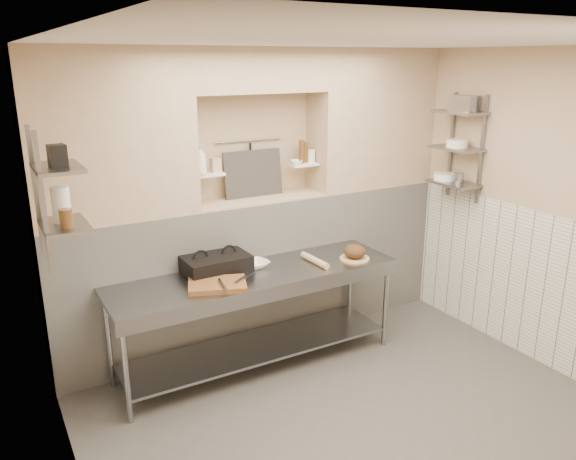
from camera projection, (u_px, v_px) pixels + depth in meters
floor at (363, 430)px, 4.34m from camera, size 4.00×3.90×0.10m
ceiling at (381, 33)px, 3.49m from camera, size 4.00×3.90×0.10m
wall_left at (59, 317)px, 2.94m from camera, size 0.10×3.90×2.80m
wall_right at (559, 214)px, 4.88m from camera, size 0.10×3.90×2.80m
wall_back at (247, 195)px, 5.57m from camera, size 4.00×0.10×2.80m
backwall_lower at (259, 268)px, 5.57m from camera, size 4.00×0.40×1.40m
alcove_sill at (258, 199)px, 5.36m from camera, size 1.30×0.40×0.02m
backwall_pillar_left at (111, 136)px, 4.53m from camera, size 1.35×0.40×1.40m
backwall_pillar_right at (372, 119)px, 5.79m from camera, size 1.35×0.40×1.40m
backwall_header at (256, 70)px, 5.01m from camera, size 1.30×0.40×0.40m
wainscot_left at (85, 427)px, 3.17m from camera, size 0.02×3.90×1.40m
wainscot_right at (544, 290)px, 5.06m from camera, size 0.02×3.90×1.40m
alcove_shelf_left at (208, 174)px, 5.04m from camera, size 0.28×0.16×0.02m
alcove_shelf_right at (303, 164)px, 5.51m from camera, size 0.28×0.16×0.02m
utensil_rail at (249, 140)px, 5.35m from camera, size 0.70×0.02×0.02m
hanging_steel at (251, 158)px, 5.38m from camera, size 0.02×0.02×0.30m
splash_panel at (253, 174)px, 5.38m from camera, size 0.60×0.08×0.45m
shelf_rail_left_a at (36, 193)px, 3.90m from camera, size 0.03×0.03×0.95m
shelf_rail_left_b at (44, 206)px, 3.57m from camera, size 0.03×0.03×0.95m
wall_shelf_left_lower at (65, 225)px, 3.85m from camera, size 0.30×0.50×0.02m
wall_shelf_left_upper at (58, 168)px, 3.74m from camera, size 0.30×0.50×0.03m
shelf_rail_right_a at (451, 145)px, 5.75m from camera, size 0.03×0.03×1.05m
shelf_rail_right_b at (482, 150)px, 5.42m from camera, size 0.03×0.03×1.05m
wall_shelf_right_lower at (453, 183)px, 5.62m from camera, size 0.30×0.50×0.02m
wall_shelf_right_mid at (456, 148)px, 5.52m from camera, size 0.30×0.50×0.02m
wall_shelf_right_upper at (460, 112)px, 5.42m from camera, size 0.30×0.50×0.03m
prep_table at (257, 301)px, 4.97m from camera, size 2.60×0.70×0.90m
panini_press at (215, 263)px, 4.92m from camera, size 0.58×0.42×0.15m
cutting_board at (217, 285)px, 4.60m from camera, size 0.55×0.47×0.04m
knife_blade at (244, 277)px, 4.68m from camera, size 0.26×0.18×0.01m
tongs at (223, 285)px, 4.51m from camera, size 0.06×0.24×0.02m
mixing_bowl at (256, 264)px, 5.04m from camera, size 0.27×0.27×0.06m
rolling_pin at (315, 260)px, 5.13m from camera, size 0.08×0.39×0.06m
bread_board at (355, 258)px, 5.24m from camera, size 0.28×0.28×0.02m
bread_loaf at (355, 251)px, 5.22m from camera, size 0.21×0.21×0.13m
bottle_soap at (201, 160)px, 4.92m from camera, size 0.13×0.13×0.26m
jar_alcove at (216, 165)px, 5.07m from camera, size 0.08×0.08×0.13m
bowl_alcove at (296, 162)px, 5.47m from camera, size 0.13×0.13×0.04m
condiment_a at (306, 152)px, 5.53m from camera, size 0.05×0.05×0.20m
condiment_b at (302, 152)px, 5.49m from camera, size 0.06×0.06×0.22m
condiment_c at (311, 156)px, 5.54m from camera, size 0.07×0.07×0.12m
jug_left at (61, 204)px, 3.85m from camera, size 0.12×0.12×0.25m
jar_left at (66, 219)px, 3.73m from camera, size 0.09×0.09×0.13m
box_left_upper at (57, 156)px, 3.66m from camera, size 0.12×0.12×0.15m
bowl_right at (444, 176)px, 5.72m from camera, size 0.22×0.22×0.07m
canister_right at (459, 178)px, 5.55m from camera, size 0.10×0.10×0.10m
bowl_right_mid at (457, 143)px, 5.51m from camera, size 0.21×0.21×0.08m
basket_right at (464, 103)px, 5.35m from camera, size 0.24×0.27×0.15m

